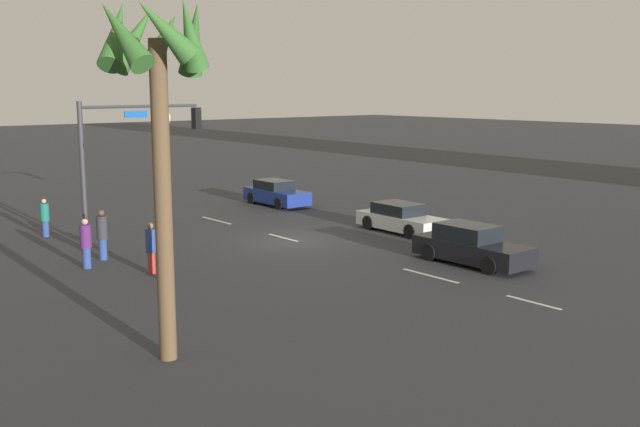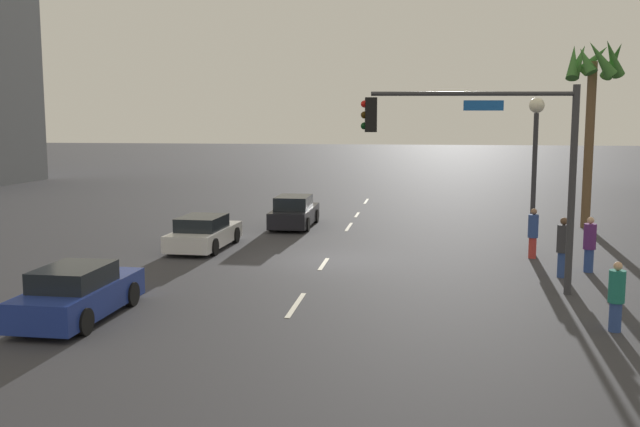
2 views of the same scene
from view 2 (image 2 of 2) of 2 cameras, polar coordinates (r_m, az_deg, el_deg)
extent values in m
plane|color=#333338|center=(25.36, 0.53, -3.69)|extent=(220.00, 220.00, 0.00)
cube|color=silver|center=(43.07, 3.70, 0.98)|extent=(2.55, 0.14, 0.01)
cube|color=silver|center=(36.99, 2.96, -0.11)|extent=(1.91, 0.14, 0.01)
cube|color=silver|center=(32.91, 2.31, -1.07)|extent=(2.51, 0.14, 0.01)
cube|color=silver|center=(24.60, 0.29, -4.03)|extent=(2.04, 0.14, 0.01)
cube|color=silver|center=(19.35, -1.93, -7.27)|extent=(2.57, 0.14, 0.01)
cube|color=navy|center=(18.97, -18.57, -6.38)|extent=(4.27, 1.72, 0.71)
cube|color=black|center=(18.61, -19.01, -4.75)|extent=(2.06, 1.49, 0.50)
cylinder|color=black|center=(20.50, -18.77, -5.92)|extent=(0.64, 0.23, 0.64)
cylinder|color=black|center=(19.83, -14.78, -6.22)|extent=(0.64, 0.23, 0.64)
cylinder|color=black|center=(18.29, -22.64, -7.73)|extent=(0.64, 0.23, 0.64)
cylinder|color=black|center=(17.54, -18.27, -8.17)|extent=(0.64, 0.23, 0.64)
cube|color=black|center=(32.98, -2.04, -0.16)|extent=(4.47, 1.68, 0.71)
cube|color=black|center=(32.64, -2.12, 0.90)|extent=(2.14, 1.47, 0.58)
cylinder|color=black|center=(34.50, -2.92, -0.14)|extent=(0.64, 0.22, 0.64)
cylinder|color=black|center=(34.24, -0.33, -0.19)|extent=(0.64, 0.22, 0.64)
cylinder|color=black|center=(31.81, -3.87, -0.81)|extent=(0.64, 0.22, 0.64)
cylinder|color=black|center=(31.53, -1.07, -0.87)|extent=(0.64, 0.22, 0.64)
cube|color=silver|center=(27.83, -9.16, -1.80)|extent=(4.43, 1.87, 0.62)
cube|color=black|center=(27.50, -9.37, -0.73)|extent=(2.15, 1.59, 0.51)
cylinder|color=black|center=(29.39, -9.78, -1.60)|extent=(0.65, 0.24, 0.64)
cylinder|color=black|center=(28.88, -6.75, -1.71)|extent=(0.65, 0.24, 0.64)
cylinder|color=black|center=(26.89, -11.74, -2.51)|extent=(0.65, 0.24, 0.64)
cylinder|color=black|center=(26.34, -8.46, -2.64)|extent=(0.65, 0.24, 0.64)
cylinder|color=#38383D|center=(21.22, 19.39, 1.68)|extent=(0.20, 0.20, 5.88)
cylinder|color=#38383D|center=(20.40, 12.12, 9.30)|extent=(0.85, 5.60, 0.12)
cube|color=black|center=(20.02, 4.07, 7.83)|extent=(0.36, 0.36, 0.95)
sphere|color=red|center=(20.02, 3.56, 8.68)|extent=(0.20, 0.20, 0.20)
sphere|color=#392605|center=(20.01, 3.55, 7.82)|extent=(0.20, 0.20, 0.20)
sphere|color=black|center=(20.01, 3.54, 6.97)|extent=(0.20, 0.20, 0.20)
cube|color=#1959B2|center=(20.44, 12.87, 8.37)|extent=(0.18, 1.10, 0.28)
cylinder|color=#2D2D33|center=(27.90, 16.63, 2.36)|extent=(0.18, 0.18, 5.15)
sphere|color=#F2EACC|center=(27.80, 16.86, 8.23)|extent=(0.56, 0.56, 0.56)
cylinder|color=#BF3833|center=(26.66, 16.53, -2.63)|extent=(0.38, 0.38, 0.75)
cylinder|color=#2D478C|center=(26.54, 16.59, -0.96)|extent=(0.50, 0.50, 0.82)
sphere|color=#8C664C|center=(26.47, 16.64, 0.15)|extent=(0.22, 0.22, 0.22)
cylinder|color=#2D478C|center=(23.78, 18.70, -3.89)|extent=(0.37, 0.37, 0.80)
cylinder|color=#333338|center=(23.63, 18.78, -1.91)|extent=(0.49, 0.49, 0.87)
sphere|color=brown|center=(23.55, 18.84, -0.58)|extent=(0.24, 0.24, 0.24)
cylinder|color=#2D478C|center=(24.87, 20.58, -3.52)|extent=(0.36, 0.36, 0.76)
cylinder|color=#59266B|center=(24.73, 20.66, -1.72)|extent=(0.47, 0.47, 0.83)
sphere|color=tan|center=(24.66, 20.72, -0.52)|extent=(0.22, 0.22, 0.22)
cylinder|color=#2D478C|center=(18.31, 22.41, -7.61)|extent=(0.40, 0.40, 0.70)
cylinder|color=#1E7266|center=(18.14, 22.53, -5.38)|extent=(0.53, 0.53, 0.76)
sphere|color=tan|center=(18.04, 22.61, -3.88)|extent=(0.21, 0.21, 0.21)
cylinder|color=brown|center=(34.56, 20.59, 5.06)|extent=(0.41, 0.41, 7.45)
cone|color=#38702D|center=(33.82, 21.41, 11.40)|extent=(0.75, 1.53, 1.74)
cone|color=#38702D|center=(34.20, 22.25, 11.39)|extent=(1.54, 1.46, 1.77)
cone|color=#38702D|center=(35.03, 22.31, 11.21)|extent=(1.80, 0.92, 1.73)
cone|color=#38702D|center=(35.40, 20.95, 11.36)|extent=(0.92, 1.57, 1.50)
cone|color=#38702D|center=(35.15, 19.89, 11.33)|extent=(1.16, 1.29, 1.67)
cone|color=#38702D|center=(34.66, 19.48, 11.31)|extent=(1.34, 0.84, 1.75)
cone|color=#38702D|center=(34.08, 20.38, 11.34)|extent=(1.14, 1.19, 1.36)
camera|label=1|loc=(51.19, 25.67, 8.41)|focal=41.16mm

